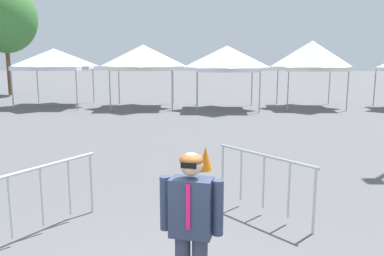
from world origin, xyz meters
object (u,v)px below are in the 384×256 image
Objects in this scene: canopy_tent_far_left at (143,57)px; tree_behind_tents_center at (5,18)px; canopy_tent_left_of_center at (227,59)px; person_foreground at (191,225)px; canopy_tent_right_of_center at (312,56)px; crowd_barrier_mid_lot at (41,186)px; canopy_tent_behind_center at (54,59)px; crowd_barrier_near_person at (264,173)px; traffic_cone_lot_center at (206,158)px.

tree_behind_tents_center is at bearing 148.68° from canopy_tent_far_left.
canopy_tent_left_of_center is 16.90m from person_foreground.
canopy_tent_left_of_center is 0.92× the size of canopy_tent_right_of_center.
canopy_tent_right_of_center is 1.91× the size of crowd_barrier_mid_lot.
canopy_tent_behind_center is 1.92× the size of crowd_barrier_mid_lot.
canopy_tent_behind_center is at bearing 174.43° from canopy_tent_left_of_center.
crowd_barrier_near_person is 2.91m from traffic_cone_lot_center.
canopy_tent_far_left is at bearing 173.16° from canopy_tent_left_of_center.
canopy_tent_far_left is 15.50m from crowd_barrier_mid_lot.
tree_behind_tents_center is 4.13× the size of crowd_barrier_mid_lot.
canopy_tent_right_of_center is (4.47, 0.89, 0.14)m from canopy_tent_left_of_center.
canopy_tent_behind_center is at bearing 114.56° from person_foreground.
traffic_cone_lot_center is at bearing -114.14° from canopy_tent_right_of_center.
canopy_tent_right_of_center is 20.19m from tree_behind_tents_center.
person_foreground is at bearing -91.23° from traffic_cone_lot_center.
canopy_tent_left_of_center is at bearing -168.70° from canopy_tent_right_of_center.
tree_behind_tents_center reaches higher than traffic_cone_lot_center.
crowd_barrier_mid_lot is at bearing -124.98° from traffic_cone_lot_center.
canopy_tent_far_left reaches higher than canopy_tent_left_of_center.
canopy_tent_left_of_center is at bearing 76.80° from crowd_barrier_mid_lot.
canopy_tent_far_left reaches higher than crowd_barrier_mid_lot.
person_foreground reaches higher than traffic_cone_lot_center.
canopy_tent_right_of_center is 1.95× the size of person_foreground.
canopy_tent_behind_center is at bearing -47.22° from tree_behind_tents_center.
canopy_tent_left_of_center reaches higher than traffic_cone_lot_center.
canopy_tent_right_of_center reaches higher than person_foreground.
traffic_cone_lot_center is at bearing 55.02° from crowd_barrier_mid_lot.
canopy_tent_behind_center is 1.09× the size of canopy_tent_left_of_center.
crowd_barrier_mid_lot is at bearing -116.79° from canopy_tent_right_of_center.
canopy_tent_right_of_center is at bearing 73.32° from crowd_barrier_near_person.
canopy_tent_left_of_center is 5.50× the size of traffic_cone_lot_center.
canopy_tent_behind_center is 2.20× the size of crowd_barrier_near_person.
canopy_tent_right_of_center is at bearing -0.02° from canopy_tent_behind_center.
canopy_tent_behind_center is at bearing 175.57° from canopy_tent_far_left.
crowd_barrier_near_person is at bearing -106.68° from canopy_tent_right_of_center.
canopy_tent_right_of_center is 13.57m from traffic_cone_lot_center.
canopy_tent_left_of_center is 11.56m from traffic_cone_lot_center.
canopy_tent_behind_center is 0.47× the size of tree_behind_tents_center.
traffic_cone_lot_center is at bearing 110.48° from crowd_barrier_near_person.
tree_behind_tents_center is (-19.14, 5.92, 2.49)m from canopy_tent_right_of_center.
crowd_barrier_near_person is at bearing -73.33° from canopy_tent_far_left.
canopy_tent_behind_center is 16.84m from crowd_barrier_mid_lot.
person_foreground is 27.54m from tree_behind_tents_center.
canopy_tent_behind_center is 4.88m from canopy_tent_far_left.
canopy_tent_left_of_center is at bearing -6.84° from canopy_tent_far_left.
tree_behind_tents_center is at bearing 117.34° from crowd_barrier_mid_lot.
canopy_tent_right_of_center is at bearing 65.86° from traffic_cone_lot_center.
canopy_tent_left_of_center reaches higher than crowd_barrier_near_person.
canopy_tent_far_left is 8.81m from canopy_tent_right_of_center.
crowd_barrier_near_person is at bearing 13.88° from crowd_barrier_mid_lot.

